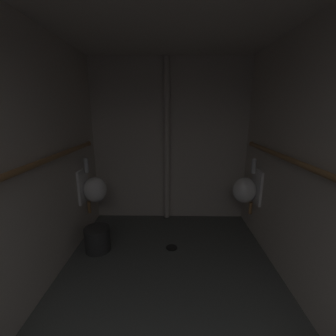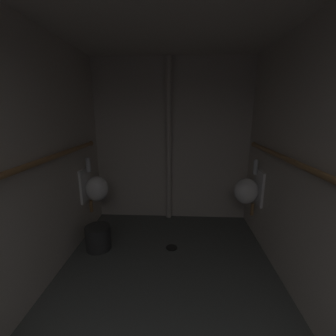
{
  "view_description": "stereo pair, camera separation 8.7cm",
  "coord_description": "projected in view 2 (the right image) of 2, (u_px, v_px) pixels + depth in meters",
  "views": [
    {
      "loc": [
        0.02,
        -0.09,
        1.64
      ],
      "look_at": [
        -0.01,
        2.38,
        1.02
      ],
      "focal_mm": 24.2,
      "sensor_mm": 36.0,
      "label": 1
    },
    {
      "loc": [
        0.11,
        -0.09,
        1.64
      ],
      "look_at": [
        -0.01,
        2.38,
        1.02
      ],
      "focal_mm": 24.2,
      "sensor_mm": 36.0,
      "label": 2
    }
  ],
  "objects": [
    {
      "name": "urinal_right_mid",
      "position": [
        248.0,
        190.0,
        2.89
      ],
      "size": [
        0.32,
        0.3,
        0.76
      ],
      "color": "white"
    },
    {
      "name": "standpipe_back_wall",
      "position": [
        169.0,
        143.0,
        3.28
      ],
      "size": [
        0.08,
        0.08,
        2.32
      ],
      "primitive_type": "cylinder",
      "color": "beige",
      "rests_on": "ground"
    },
    {
      "name": "supply_pipe_left",
      "position": [
        31.0,
        165.0,
        1.82
      ],
      "size": [
        0.06,
        2.6,
        0.06
      ],
      "color": "#9E7042"
    },
    {
      "name": "wall_back",
      "position": [
        172.0,
        142.0,
        3.38
      ],
      "size": [
        2.4,
        0.06,
        2.37
      ],
      "primitive_type": "cube",
      "color": "beige",
      "rests_on": "ground"
    },
    {
      "name": "wall_right",
      "position": [
        319.0,
        172.0,
        1.72
      ],
      "size": [
        0.06,
        3.37,
        2.37
      ],
      "primitive_type": "cube",
      "color": "beige",
      "rests_on": "ground"
    },
    {
      "name": "urinal_left_mid",
      "position": [
        95.0,
        188.0,
        2.99
      ],
      "size": [
        0.32,
        0.3,
        0.76
      ],
      "color": "white"
    },
    {
      "name": "floor_drain",
      "position": [
        172.0,
        247.0,
        2.79
      ],
      "size": [
        0.14,
        0.14,
        0.01
      ],
      "primitive_type": "cylinder",
      "color": "black",
      "rests_on": "ground"
    },
    {
      "name": "waste_bin",
      "position": [
        98.0,
        238.0,
        2.75
      ],
      "size": [
        0.3,
        0.3,
        0.29
      ],
      "primitive_type": "cylinder",
      "color": "#2D2D2D",
      "rests_on": "ground"
    },
    {
      "name": "wall_left",
      "position": [
        21.0,
        168.0,
        1.83
      ],
      "size": [
        0.06,
        3.37,
        2.37
      ],
      "primitive_type": "cube",
      "color": "beige",
      "rests_on": "ground"
    },
    {
      "name": "supply_pipe_right",
      "position": [
        306.0,
        168.0,
        1.73
      ],
      "size": [
        0.06,
        2.57,
        0.06
      ],
      "color": "#9E7042"
    },
    {
      "name": "floor",
      "position": [
        165.0,
        299.0,
        2.07
      ],
      "size": [
        2.4,
        3.37,
        0.08
      ],
      "primitive_type": "cube",
      "color": "#4C4F4C",
      "rests_on": "ground"
    }
  ]
}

